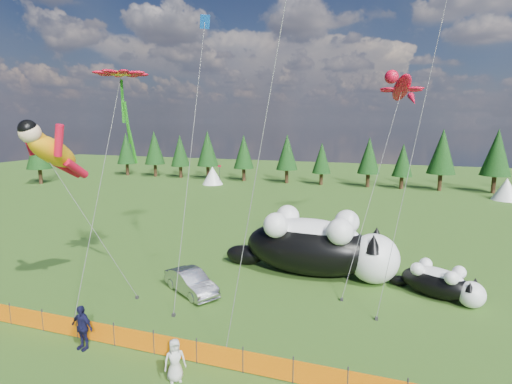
% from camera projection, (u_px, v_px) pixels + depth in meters
% --- Properties ---
extents(ground, '(160.00, 160.00, 0.00)m').
position_uv_depth(ground, '(207.00, 324.00, 19.36)').
color(ground, '#163609').
rests_on(ground, ground).
extents(safety_fence, '(22.06, 0.06, 1.10)m').
position_uv_depth(safety_fence, '(175.00, 347.00, 16.47)').
color(safety_fence, '#262626').
rests_on(safety_fence, ground).
extents(tree_line, '(90.00, 4.00, 8.00)m').
position_uv_depth(tree_line, '(334.00, 159.00, 60.68)').
color(tree_line, black).
rests_on(tree_line, ground).
extents(festival_tents, '(50.00, 3.20, 2.80)m').
position_uv_depth(festival_tents, '(412.00, 185.00, 53.03)').
color(festival_tents, white).
rests_on(festival_tents, ground).
extents(cat_large, '(11.40, 4.47, 4.12)m').
position_uv_depth(cat_large, '(317.00, 245.00, 25.36)').
color(cat_large, black).
rests_on(cat_large, ground).
extents(cat_small, '(4.91, 3.43, 1.90)m').
position_uv_depth(cat_small, '(440.00, 282.00, 22.12)').
color(cat_small, black).
rests_on(cat_small, ground).
extents(car, '(4.16, 3.36, 1.33)m').
position_uv_depth(car, '(191.00, 282.00, 22.76)').
color(car, '#B4B4B9').
rests_on(car, ground).
extents(spectator_c, '(1.23, 0.74, 1.98)m').
position_uv_depth(spectator_c, '(82.00, 327.00, 17.13)').
color(spectator_c, '#131334').
rests_on(spectator_c, ground).
extents(spectator_e, '(0.97, 0.93, 1.67)m').
position_uv_depth(spectator_e, '(175.00, 360.00, 15.02)').
color(spectator_e, beige).
rests_on(spectator_e, ground).
extents(superhero_kite, '(5.54, 4.50, 10.36)m').
position_uv_depth(superhero_kite, '(53.00, 152.00, 20.25)').
color(superhero_kite, '#F49F0C').
rests_on(superhero_kite, ground).
extents(gecko_kite, '(4.48, 12.18, 15.08)m').
position_uv_depth(gecko_kite, '(402.00, 88.00, 27.40)').
color(gecko_kite, red).
rests_on(gecko_kite, ground).
extents(flower_kite, '(3.91, 6.92, 13.07)m').
position_uv_depth(flower_kite, '(121.00, 77.00, 21.69)').
color(flower_kite, red).
rests_on(flower_kite, ground).
extents(diamond_kite_a, '(1.98, 7.75, 17.29)m').
position_uv_depth(diamond_kite_a, '(204.00, 32.00, 24.42)').
color(diamond_kite_a, '#0B46A9').
rests_on(diamond_kite_a, ground).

